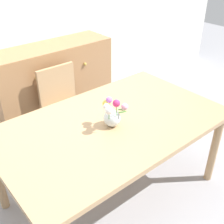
# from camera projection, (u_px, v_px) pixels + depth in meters

# --- Properties ---
(ground_plane) EXTENTS (12.00, 12.00, 0.00)m
(ground_plane) POSITION_uv_depth(u_px,v_px,m) (112.00, 191.00, 2.61)
(ground_plane) COLOR #939399
(back_wall) EXTENTS (7.00, 0.10, 2.80)m
(back_wall) POSITION_uv_depth(u_px,v_px,m) (13.00, 6.00, 2.93)
(back_wall) COLOR silver
(back_wall) RESTS_ON ground_plane
(dining_table) EXTENTS (1.80, 1.10, 0.77)m
(dining_table) POSITION_uv_depth(u_px,v_px,m) (112.00, 130.00, 2.25)
(dining_table) COLOR tan
(dining_table) RESTS_ON ground_plane
(chair_far) EXTENTS (0.42, 0.42, 0.90)m
(chair_far) POSITION_uv_depth(u_px,v_px,m) (64.00, 103.00, 2.97)
(chair_far) COLOR tan
(chair_far) RESTS_ON ground_plane
(dresser) EXTENTS (1.40, 0.47, 1.00)m
(dresser) POSITION_uv_depth(u_px,v_px,m) (54.00, 87.00, 3.34)
(dresser) COLOR #9E7047
(dresser) RESTS_ON ground_plane
(flower_vase) EXTENTS (0.22, 0.18, 0.25)m
(flower_vase) POSITION_uv_depth(u_px,v_px,m) (112.00, 114.00, 2.11)
(flower_vase) COLOR silver
(flower_vase) RESTS_ON dining_table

